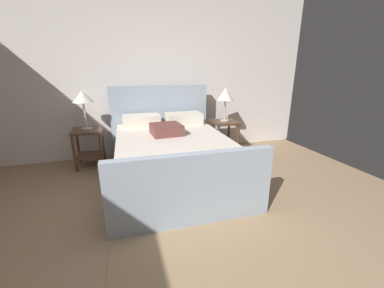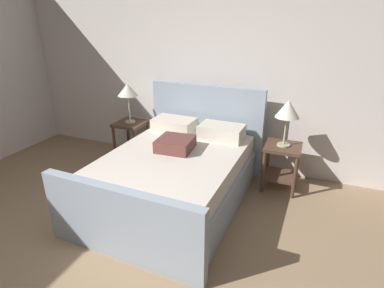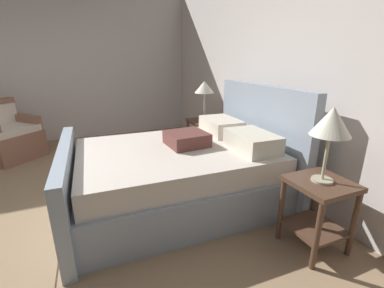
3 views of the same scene
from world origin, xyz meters
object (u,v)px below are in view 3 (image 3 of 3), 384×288
at_px(table_lamp_right, 332,124).
at_px(armchair, 7,137).
at_px(nightstand_right, 318,204).
at_px(nightstand_left, 204,132).
at_px(table_lamp_left, 204,88).
at_px(bed, 181,171).

distance_m(table_lamp_right, armchair, 4.44).
relative_size(table_lamp_right, armchair, 0.57).
height_order(nightstand_right, nightstand_left, same).
xyz_separation_m(nightstand_right, table_lamp_right, (0.00, 0.00, 0.65)).
bearing_deg(armchair, table_lamp_left, 68.44).
height_order(bed, nightstand_right, bed).
bearing_deg(bed, armchair, -137.97).
bearing_deg(table_lamp_right, nightstand_right, -116.57).
bearing_deg(bed, table_lamp_left, 144.63).
bearing_deg(nightstand_right, nightstand_left, 178.45).
bearing_deg(table_lamp_right, nightstand_left, 178.45).
height_order(table_lamp_left, armchair, table_lamp_left).
height_order(table_lamp_right, table_lamp_left, table_lamp_left).
relative_size(nightstand_right, nightstand_left, 1.00).
distance_m(nightstand_right, armchair, 4.39).
xyz_separation_m(table_lamp_left, armchair, (-1.12, -2.84, -0.73)).
bearing_deg(nightstand_left, table_lamp_right, -1.55).
height_order(nightstand_right, table_lamp_right, table_lamp_right).
distance_m(bed, armchair, 3.04).
bearing_deg(nightstand_left, nightstand_right, -1.55).
xyz_separation_m(bed, nightstand_left, (-1.14, 0.81, 0.05)).
relative_size(table_lamp_right, table_lamp_left, 0.99).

